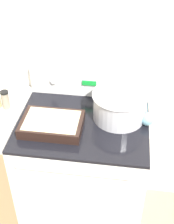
% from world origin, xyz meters
% --- Properties ---
extents(kitchen_wall, '(8.00, 0.05, 2.50)m').
position_xyz_m(kitchen_wall, '(0.00, 0.66, 1.25)').
color(kitchen_wall, silver).
rests_on(kitchen_wall, ground_plane).
extents(stove_range, '(0.77, 0.66, 0.94)m').
position_xyz_m(stove_range, '(0.00, 0.31, 0.47)').
color(stove_range, white).
rests_on(stove_range, ground_plane).
extents(control_panel, '(0.77, 0.07, 0.19)m').
position_xyz_m(control_panel, '(0.00, 0.60, 1.03)').
color(control_panel, white).
rests_on(control_panel, stove_range).
extents(mixing_bowl, '(0.32, 0.32, 0.17)m').
position_xyz_m(mixing_bowl, '(0.20, 0.38, 1.03)').
color(mixing_bowl, silver).
rests_on(mixing_bowl, stove_range).
extents(casserole_dish, '(0.35, 0.25, 0.06)m').
position_xyz_m(casserole_dish, '(-0.17, 0.23, 0.97)').
color(casserole_dish, black).
rests_on(casserole_dish, stove_range).
extents(ladle, '(0.08, 0.32, 0.08)m').
position_xyz_m(ladle, '(0.37, 0.35, 0.97)').
color(ladle, '#7AB2C6').
rests_on(ladle, stove_range).
extents(spice_jar_black_cap, '(0.05, 0.05, 0.12)m').
position_xyz_m(spice_jar_black_cap, '(-0.49, 0.37, 1.01)').
color(spice_jar_black_cap, gray).
rests_on(spice_jar_black_cap, side_counter).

